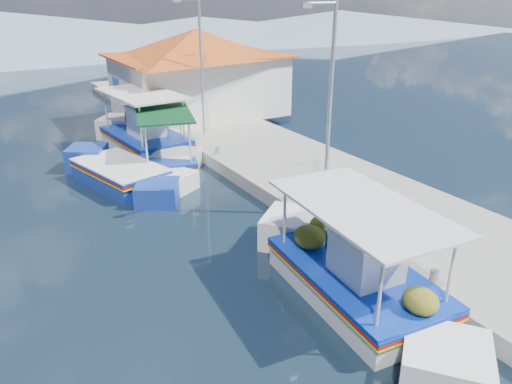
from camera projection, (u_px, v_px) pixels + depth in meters
ground at (225, 285)px, 11.82m from camera, size 160.00×160.00×0.00m
quay at (287, 165)px, 19.27m from camera, size 5.00×44.00×0.50m
bollards at (251, 170)px, 17.53m from camera, size 0.20×17.20×0.30m
main_caique at (353, 277)px, 11.24m from camera, size 2.75×7.90×2.61m
caique_green_canopy at (166, 159)px, 19.53m from camera, size 3.27×6.57×2.56m
caique_blue_hull at (120, 175)px, 17.93m from camera, size 3.12×6.57×1.21m
caique_far at (145, 140)px, 21.53m from camera, size 2.96×8.35×2.94m
harbor_building at (198, 71)px, 25.59m from camera, size 10.49×10.49×4.40m
lamp_post_near at (328, 95)px, 14.06m from camera, size 1.21×0.14×6.00m
lamp_post_far at (199, 60)px, 21.21m from camera, size 1.21×0.14×6.00m
mountain_ridge at (60, 33)px, 58.59m from camera, size 171.40×96.00×5.50m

